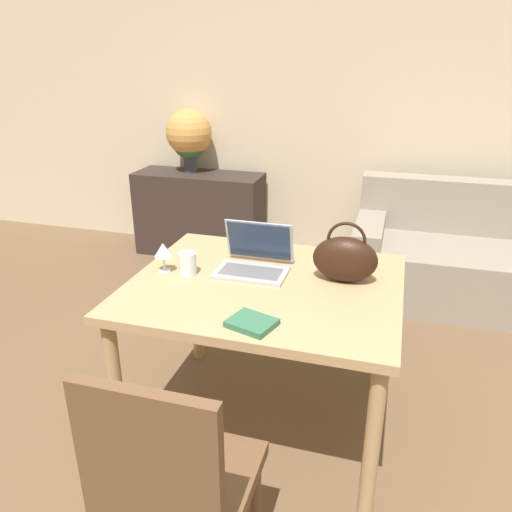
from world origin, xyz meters
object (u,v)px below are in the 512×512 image
object	(u,v)px
laptop	(255,257)
drinking_glass	(188,264)
couch	(481,263)
chair	(172,481)
wine_glass	(163,251)
handbag	(345,258)
flower_vase	(189,136)

from	to	relation	value
laptop	drinking_glass	distance (m)	0.31
couch	drinking_glass	distance (m)	2.36
chair	laptop	distance (m)	1.08
drinking_glass	wine_glass	xyz separation A→B (m)	(-0.12, -0.00, 0.05)
laptop	drinking_glass	size ratio (longest dim) A/B	3.13
laptop	wine_glass	xyz separation A→B (m)	(-0.39, -0.14, 0.04)
chair	drinking_glass	distance (m)	0.99
chair	handbag	world-z (taller)	handbag
laptop	drinking_glass	world-z (taller)	laptop
drinking_glass	wine_glass	world-z (taller)	wine_glass
couch	laptop	xyz separation A→B (m)	(-1.23, -1.59, 0.53)
wine_glass	handbag	bearing A→B (deg)	9.18
handbag	wine_glass	bearing A→B (deg)	-170.82
couch	wine_glass	xyz separation A→B (m)	(-1.62, -1.74, 0.58)
chair	laptop	size ratio (longest dim) A/B	2.86
handbag	flower_vase	size ratio (longest dim) A/B	0.53
drinking_glass	handbag	bearing A→B (deg)	10.34
couch	flower_vase	world-z (taller)	flower_vase
chair	wine_glass	bearing A→B (deg)	116.28
chair	couch	size ratio (longest dim) A/B	0.51
drinking_glass	flower_vase	distance (m)	2.26
drinking_glass	couch	bearing A→B (deg)	49.03
chair	wine_glass	size ratio (longest dim) A/B	6.65
flower_vase	chair	bearing A→B (deg)	-67.95
handbag	flower_vase	world-z (taller)	flower_vase
flower_vase	drinking_glass	bearing A→B (deg)	-67.00
chair	flower_vase	size ratio (longest dim) A/B	1.75
chair	couch	distance (m)	2.89
wine_glass	handbag	distance (m)	0.81
chair	handbag	distance (m)	1.14
flower_vase	couch	bearing A→B (deg)	-8.01
chair	drinking_glass	world-z (taller)	chair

